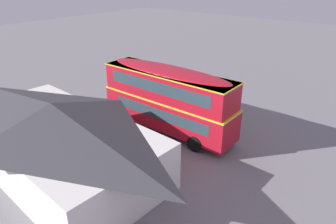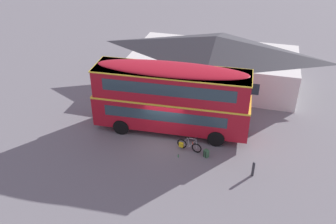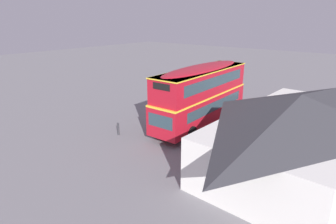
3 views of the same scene
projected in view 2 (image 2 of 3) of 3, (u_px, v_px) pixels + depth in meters
The scene contains 7 objects.
ground_plane at pixel (164, 138), 24.56m from camera, with size 120.00×120.00×0.00m, color slate.
double_decker_bus at pixel (171, 96), 24.08m from camera, with size 10.45×2.81×4.79m.
touring_bicycle at pixel (188, 145), 23.28m from camera, with size 1.67×0.58×1.05m.
backpack_on_ground at pixel (206, 153), 22.73m from camera, with size 0.38×0.37×0.58m.
water_bottle_green_metal at pixel (178, 156), 22.80m from camera, with size 0.07×0.07×0.21m.
pub_building at pixel (215, 60), 30.42m from camera, with size 13.99×7.43×4.22m.
kerb_bollard at pixel (253, 169), 21.13m from camera, with size 0.16×0.16×0.97m.
Camera 2 is at (4.84, -19.41, 14.36)m, focal length 39.02 mm.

